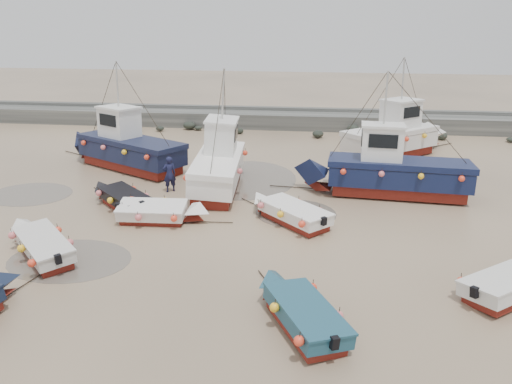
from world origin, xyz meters
TOP-DOWN VIEW (x-y plane):
  - ground at (0.00, 0.00)m, footprint 120.00×120.00m
  - seawall at (0.05, 21.99)m, footprint 60.00×4.92m
  - puddle_a at (-4.37, -1.54)m, footprint 4.79×4.79m
  - puddle_b at (4.10, 4.15)m, footprint 3.83×3.83m
  - puddle_c at (-9.77, 5.12)m, footprint 4.32×4.32m
  - puddle_d at (1.00, 8.90)m, footprint 5.81×5.81m
  - dinghy_0 at (-5.64, -1.17)m, footprint 4.64×4.74m
  - dinghy_2 at (4.56, -4.64)m, footprint 3.21×5.19m
  - dinghy_4 at (-4.32, 4.00)m, footprint 4.47×4.24m
  - dinghy_5 at (-1.94, 2.47)m, footprint 5.29×1.94m
  - dinghy_6 at (3.81, 3.19)m, footprint 4.59×4.54m
  - cabin_boat_0 at (-6.56, 10.26)m, footprint 9.47×6.00m
  - cabin_boat_1 at (-0.26, 7.57)m, footprint 2.82×9.66m
  - cabin_boat_2 at (8.56, 7.27)m, footprint 10.31×3.42m
  - cabin_boat_3 at (10.18, 14.83)m, footprint 8.15×6.81m
  - person at (-2.63, 6.38)m, footprint 0.83×0.75m

SIDE VIEW (x-z plane):
  - ground at x=0.00m, z-range 0.00..0.00m
  - person at x=-2.63m, z-range -0.95..0.95m
  - puddle_a at x=-4.37m, z-range 0.00..0.01m
  - puddle_b at x=4.10m, z-range 0.00..0.01m
  - puddle_c at x=-9.77m, z-range 0.00..0.01m
  - puddle_d at x=1.00m, z-range 0.00..0.01m
  - dinghy_0 at x=-5.64m, z-range -0.16..1.26m
  - dinghy_6 at x=3.81m, z-range -0.16..1.27m
  - dinghy_4 at x=-4.32m, z-range -0.16..1.27m
  - dinghy_2 at x=4.56m, z-range -0.16..1.27m
  - dinghy_5 at x=-1.94m, z-range -0.15..1.28m
  - seawall at x=0.05m, z-range -0.12..1.38m
  - cabin_boat_2 at x=8.56m, z-range -1.78..4.44m
  - cabin_boat_0 at x=-6.56m, z-range -1.77..4.45m
  - cabin_boat_1 at x=-0.26m, z-range -1.75..4.47m
  - cabin_boat_3 at x=10.18m, z-range -1.74..4.48m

